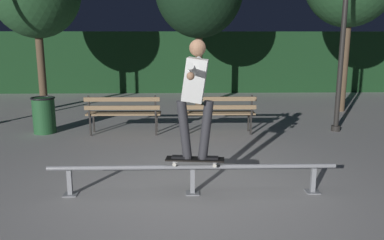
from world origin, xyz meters
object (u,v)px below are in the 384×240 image
at_px(grind_rail, 192,171).
at_px(skateboarder, 195,90).
at_px(park_bench_leftmost, 123,110).
at_px(skateboard, 195,160).
at_px(park_bench_left_center, 218,110).
at_px(lamp_post_right, 344,18).
at_px(trash_can, 44,115).

bearing_deg(grind_rail, skateboarder, -0.53).
bearing_deg(park_bench_leftmost, skateboard, -66.71).
xyz_separation_m(park_bench_leftmost, park_bench_left_center, (2.06, 0.00, 0.00)).
bearing_deg(park_bench_leftmost, park_bench_left_center, 0.00).
xyz_separation_m(skateboarder, lamp_post_right, (3.32, 3.54, 1.06)).
bearing_deg(skateboard, trash_can, 132.15).
bearing_deg(trash_can, skateboard, -47.85).
height_order(park_bench_left_center, lamp_post_right, lamp_post_right).
bearing_deg(skateboarder, trash_can, 132.17).
distance_m(skateboard, skateboarder, 0.94).
height_order(park_bench_leftmost, park_bench_left_center, same).
relative_size(grind_rail, skateboarder, 2.48).
bearing_deg(trash_can, lamp_post_right, -0.09).
bearing_deg(trash_can, park_bench_leftmost, -7.20).
height_order(park_bench_leftmost, trash_can, park_bench_leftmost).
height_order(skateboarder, lamp_post_right, lamp_post_right).
relative_size(park_bench_left_center, trash_can, 2.00).
xyz_separation_m(grind_rail, park_bench_left_center, (0.66, 3.32, 0.22)).
bearing_deg(park_bench_left_center, skateboard, -100.74).
bearing_deg(trash_can, grind_rail, -48.15).
distance_m(skateboard, lamp_post_right, 5.25).
height_order(skateboarder, park_bench_leftmost, skateboarder).
bearing_deg(park_bench_left_center, skateboarder, -100.69).
bearing_deg(park_bench_leftmost, trash_can, 172.80).
bearing_deg(park_bench_leftmost, grind_rail, -67.19).
distance_m(park_bench_left_center, lamp_post_right, 3.33).
bearing_deg(trash_can, skateboarder, -47.83).
distance_m(grind_rail, trash_can, 4.76).
height_order(skateboard, park_bench_leftmost, park_bench_leftmost).
xyz_separation_m(park_bench_leftmost, lamp_post_right, (4.76, 0.21, 1.94)).
xyz_separation_m(grind_rail, lamp_post_right, (3.36, 3.54, 2.17)).
xyz_separation_m(grind_rail, park_bench_leftmost, (-1.40, 3.32, 0.22)).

